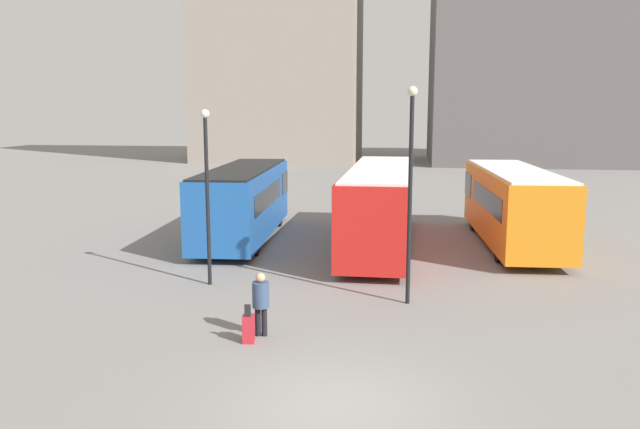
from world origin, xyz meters
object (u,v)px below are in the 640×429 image
at_px(bus_2, 513,204).
at_px(lamp_post_0, 410,180).
at_px(traveler, 261,298).
at_px(suitcase, 249,328).
at_px(bus_1, 380,203).
at_px(lamp_post_1, 207,183).
at_px(bus_0, 244,200).

xyz_separation_m(bus_2, lamp_post_0, (-4.27, -8.55, 1.88)).
distance_m(traveler, lamp_post_0, 5.42).
relative_size(bus_2, suitcase, 10.20).
xyz_separation_m(bus_1, bus_2, (5.39, 0.91, -0.06)).
bearing_deg(bus_2, traveler, 143.44).
relative_size(traveler, lamp_post_1, 0.29).
distance_m(bus_1, lamp_post_1, 8.40).
bearing_deg(suitcase, traveler, -28.94).
bearing_deg(bus_0, bus_1, -99.66).
distance_m(bus_2, lamp_post_0, 9.74).
distance_m(traveler, lamp_post_1, 5.51).
height_order(suitcase, lamp_post_1, lamp_post_1).
height_order(bus_0, lamp_post_1, lamp_post_1).
xyz_separation_m(suitcase, lamp_post_1, (-2.45, 4.73, 2.91)).
bearing_deg(suitcase, lamp_post_1, 20.76).
bearing_deg(bus_1, suitcase, 167.21).
bearing_deg(suitcase, bus_1, -20.02).
relative_size(bus_1, lamp_post_1, 2.12).
relative_size(bus_0, bus_2, 0.99).
xyz_separation_m(bus_2, traveler, (-7.85, -11.66, -0.74)).
bearing_deg(lamp_post_1, bus_0, 95.80).
xyz_separation_m(bus_0, suitcase, (3.18, -11.92, -1.32)).
xyz_separation_m(lamp_post_0, lamp_post_1, (-6.23, 1.15, -0.32)).
bearing_deg(bus_1, bus_0, 83.77).
xyz_separation_m(bus_0, traveler, (3.38, -11.44, -0.71)).
height_order(bus_2, lamp_post_1, lamp_post_1).
height_order(bus_1, traveler, bus_1).
bearing_deg(bus_2, bus_1, 97.00).
bearing_deg(lamp_post_0, bus_0, 129.87).
bearing_deg(suitcase, bus_0, 8.28).
height_order(bus_2, lamp_post_0, lamp_post_0).
distance_m(bus_2, lamp_post_1, 12.95).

